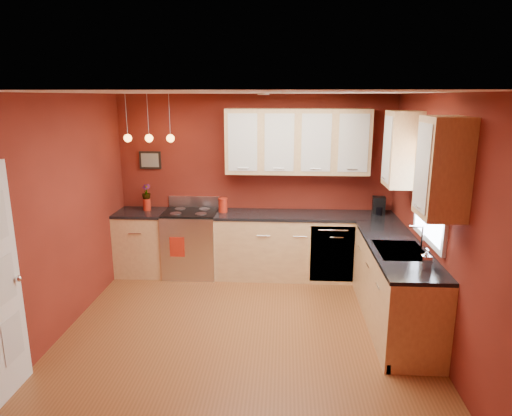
# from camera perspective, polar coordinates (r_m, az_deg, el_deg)

# --- Properties ---
(floor) EXTENTS (4.20, 4.20, 0.00)m
(floor) POSITION_cam_1_polar(r_m,az_deg,el_deg) (5.19, -1.64, -15.84)
(floor) COLOR brown
(floor) RESTS_ON ground
(ceiling) EXTENTS (4.00, 4.20, 0.02)m
(ceiling) POSITION_cam_1_polar(r_m,az_deg,el_deg) (4.51, -1.87, 14.23)
(ceiling) COLOR white
(ceiling) RESTS_ON wall_back
(wall_back) EXTENTS (4.00, 0.02, 2.60)m
(wall_back) POSITION_cam_1_polar(r_m,az_deg,el_deg) (6.72, -0.09, 2.96)
(wall_back) COLOR maroon
(wall_back) RESTS_ON floor
(wall_front) EXTENTS (4.00, 0.02, 2.60)m
(wall_front) POSITION_cam_1_polar(r_m,az_deg,el_deg) (2.74, -5.93, -13.85)
(wall_front) COLOR maroon
(wall_front) RESTS_ON floor
(wall_left) EXTENTS (0.02, 4.20, 2.60)m
(wall_left) POSITION_cam_1_polar(r_m,az_deg,el_deg) (5.26, -24.01, -1.35)
(wall_left) COLOR maroon
(wall_left) RESTS_ON floor
(wall_right) EXTENTS (0.02, 4.20, 2.60)m
(wall_right) POSITION_cam_1_polar(r_m,az_deg,el_deg) (4.92, 22.13, -2.14)
(wall_right) COLOR maroon
(wall_right) RESTS_ON floor
(base_cabinets_back_left) EXTENTS (0.70, 0.60, 0.90)m
(base_cabinets_back_left) POSITION_cam_1_polar(r_m,az_deg,el_deg) (6.95, -13.99, -4.33)
(base_cabinets_back_left) COLOR #E6BC7B
(base_cabinets_back_left) RESTS_ON floor
(base_cabinets_back_right) EXTENTS (2.54, 0.60, 0.90)m
(base_cabinets_back_right) POSITION_cam_1_polar(r_m,az_deg,el_deg) (6.64, 6.06, -4.84)
(base_cabinets_back_right) COLOR #E6BC7B
(base_cabinets_back_right) RESTS_ON floor
(base_cabinets_right) EXTENTS (0.60, 2.10, 0.90)m
(base_cabinets_right) POSITION_cam_1_polar(r_m,az_deg,el_deg) (5.52, 16.88, -9.35)
(base_cabinets_right) COLOR #E6BC7B
(base_cabinets_right) RESTS_ON floor
(counter_back_left) EXTENTS (0.70, 0.62, 0.04)m
(counter_back_left) POSITION_cam_1_polar(r_m,az_deg,el_deg) (6.83, -14.22, -0.57)
(counter_back_left) COLOR black
(counter_back_left) RESTS_ON base_cabinets_back_left
(counter_back_right) EXTENTS (2.54, 0.62, 0.04)m
(counter_back_right) POSITION_cam_1_polar(r_m,az_deg,el_deg) (6.51, 6.17, -0.92)
(counter_back_right) COLOR black
(counter_back_right) RESTS_ON base_cabinets_back_right
(counter_right) EXTENTS (0.62, 2.10, 0.04)m
(counter_right) POSITION_cam_1_polar(r_m,az_deg,el_deg) (5.36, 17.23, -4.72)
(counter_right) COLOR black
(counter_right) RESTS_ON base_cabinets_right
(gas_range) EXTENTS (0.76, 0.64, 1.11)m
(gas_range) POSITION_cam_1_polar(r_m,az_deg,el_deg) (6.76, -8.08, -4.29)
(gas_range) COLOR silver
(gas_range) RESTS_ON floor
(dishwasher_front) EXTENTS (0.60, 0.02, 0.80)m
(dishwasher_front) POSITION_cam_1_polar(r_m,az_deg,el_deg) (6.40, 9.49, -5.70)
(dishwasher_front) COLOR silver
(dishwasher_front) RESTS_ON base_cabinets_back_right
(sink) EXTENTS (0.50, 0.70, 0.33)m
(sink) POSITION_cam_1_polar(r_m,az_deg,el_deg) (5.23, 17.62, -5.29)
(sink) COLOR gray
(sink) RESTS_ON counter_right
(window) EXTENTS (0.06, 1.02, 1.22)m
(window) POSITION_cam_1_polar(r_m,az_deg,el_deg) (5.11, 21.22, 2.97)
(window) COLOR white
(window) RESTS_ON wall_right
(upper_cabinets_back) EXTENTS (2.00, 0.35, 0.90)m
(upper_cabinets_back) POSITION_cam_1_polar(r_m,az_deg,el_deg) (6.45, 5.19, 8.27)
(upper_cabinets_back) COLOR #E6BC7B
(upper_cabinets_back) RESTS_ON wall_back
(upper_cabinets_right) EXTENTS (0.35, 1.95, 0.90)m
(upper_cabinets_right) POSITION_cam_1_polar(r_m,az_deg,el_deg) (5.05, 19.77, 5.99)
(upper_cabinets_right) COLOR #E6BC7B
(upper_cabinets_right) RESTS_ON wall_right
(wall_picture) EXTENTS (0.32, 0.03, 0.26)m
(wall_picture) POSITION_cam_1_polar(r_m,az_deg,el_deg) (6.92, -13.09, 5.85)
(wall_picture) COLOR black
(wall_picture) RESTS_ON wall_back
(pendant_lights) EXTENTS (0.71, 0.11, 0.66)m
(pendant_lights) POSITION_cam_1_polar(r_m,az_deg,el_deg) (6.54, -13.23, 8.56)
(pendant_lights) COLOR gray
(pendant_lights) RESTS_ON ceiling
(red_canister) EXTENTS (0.14, 0.14, 0.20)m
(red_canister) POSITION_cam_1_polar(r_m,az_deg,el_deg) (6.57, -4.16, 0.37)
(red_canister) COLOR #B22413
(red_canister) RESTS_ON counter_back_right
(red_vase) EXTENTS (0.11, 0.11, 0.17)m
(red_vase) POSITION_cam_1_polar(r_m,az_deg,el_deg) (6.84, -13.48, 0.43)
(red_vase) COLOR #B22413
(red_vase) RESTS_ON counter_back_left
(flowers) EXTENTS (0.14, 0.14, 0.23)m
(flowers) POSITION_cam_1_polar(r_m,az_deg,el_deg) (6.81, -13.56, 1.93)
(flowers) COLOR #B22413
(flowers) RESTS_ON red_vase
(coffee_maker) EXTENTS (0.19, 0.18, 0.25)m
(coffee_maker) POSITION_cam_1_polar(r_m,az_deg,el_deg) (6.66, 15.09, 0.23)
(coffee_maker) COLOR black
(coffee_maker) RESTS_ON counter_back_right
(soap_pump) EXTENTS (0.10, 0.10, 0.21)m
(soap_pump) POSITION_cam_1_polar(r_m,az_deg,el_deg) (4.71, 20.50, -5.97)
(soap_pump) COLOR silver
(soap_pump) RESTS_ON counter_right
(dish_towel) EXTENTS (0.21, 0.01, 0.28)m
(dish_towel) POSITION_cam_1_polar(r_m,az_deg,el_deg) (6.47, -9.84, -4.83)
(dish_towel) COLOR #B22413
(dish_towel) RESTS_ON gas_range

